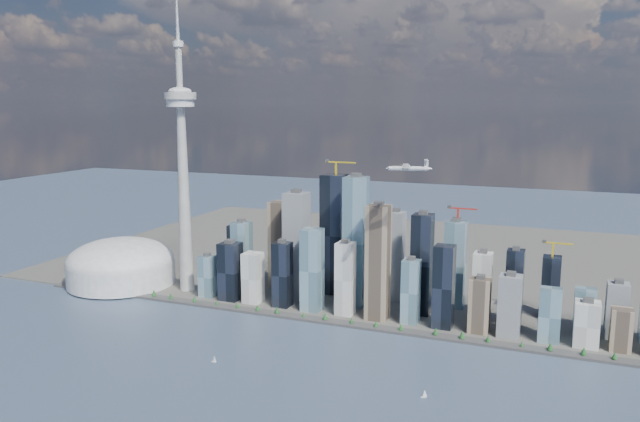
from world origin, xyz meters
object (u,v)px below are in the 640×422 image
at_px(sailboat_west, 214,360).
at_px(airplane, 409,168).
at_px(dome_stadium, 121,264).
at_px(needle_tower, 183,164).
at_px(sailboat_east, 424,395).

bearing_deg(sailboat_west, airplane, 40.22).
height_order(dome_stadium, airplane, airplane).
relative_size(needle_tower, sailboat_west, 52.92).
distance_m(sailboat_west, sailboat_east, 283.71).
relative_size(needle_tower, dome_stadium, 2.75).
distance_m(needle_tower, sailboat_west, 408.72).
height_order(needle_tower, sailboat_east, needle_tower).
bearing_deg(sailboat_west, dome_stadium, 146.94).
xyz_separation_m(sailboat_west, sailboat_east, (283.68, 4.01, 0.05)).
bearing_deg(airplane, needle_tower, 152.28).
xyz_separation_m(needle_tower, dome_stadium, (-140.00, -10.00, -196.40)).
height_order(needle_tower, dome_stadium, needle_tower).
bearing_deg(airplane, sailboat_east, -84.75).
xyz_separation_m(airplane, sailboat_east, (65.74, -167.20, -250.19)).
bearing_deg(needle_tower, sailboat_east, -27.14).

